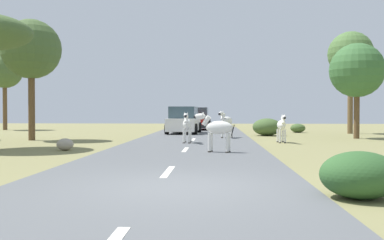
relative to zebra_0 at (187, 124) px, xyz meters
name	(u,v)px	position (x,y,z in m)	size (l,w,h in m)	color
ground_plane	(181,189)	(0.62, -11.54, -0.89)	(90.00, 90.00, 0.00)	olive
road	(157,187)	(0.17, -11.54, -0.86)	(6.00, 64.00, 0.05)	#56595B
lane_markings	(149,196)	(0.17, -12.54, -0.84)	(0.16, 56.00, 0.01)	silver
zebra_0	(187,124)	(0.00, 0.00, 0.00)	(0.41, 1.49, 1.41)	silver
zebra_1	(217,128)	(1.34, -4.46, 0.01)	(1.47, 0.67, 1.42)	silver
zebra_2	(226,121)	(1.87, 4.01, 0.05)	(0.94, 1.46, 1.49)	silver
zebra_4	(282,126)	(4.41, 1.01, -0.07)	(0.40, 1.45, 1.37)	silver
car_0	(197,119)	(-0.15, 14.81, -0.04)	(2.11, 4.38, 1.74)	red
car_1	(184,121)	(-0.78, 8.72, -0.04)	(2.21, 4.43, 1.74)	white
tree_2	(31,50)	(-8.12, 2.16, 3.74)	(3.03, 3.03, 6.18)	brown
tree_3	(5,71)	(-15.53, 14.42, 3.82)	(2.83, 2.83, 6.18)	brown
tree_4	(357,71)	(8.97, 4.51, 2.81)	(2.94, 2.94, 5.19)	brown
tree_5	(351,55)	(10.26, 9.92, 4.35)	(2.98, 2.98, 6.79)	brown
bush_1	(298,128)	(7.04, 11.16, -0.58)	(1.04, 0.93, 0.62)	#425B2D
bush_3	(267,127)	(4.43, 7.09, -0.36)	(1.76, 1.59, 1.06)	#425B2D
bush_4	(360,175)	(3.73, -12.31, -0.49)	(1.35, 1.21, 0.81)	#2D5628
rock_0	(65,144)	(-4.41, -3.52, -0.66)	(0.64, 0.53, 0.46)	#A89E8C
rock_1	(64,143)	(-5.11, -1.60, -0.74)	(0.53, 0.55, 0.29)	gray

